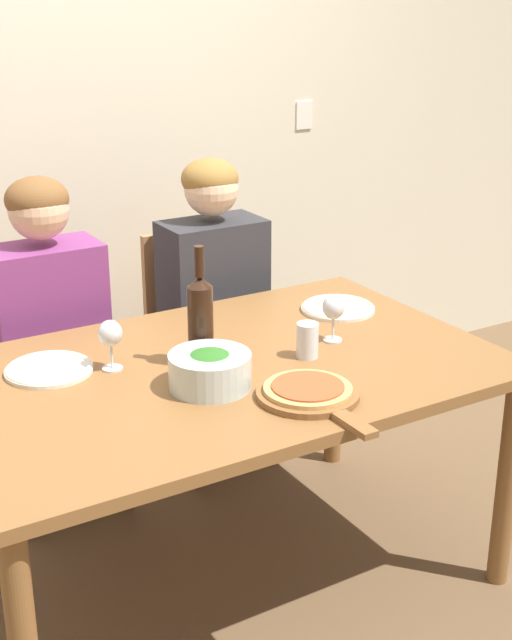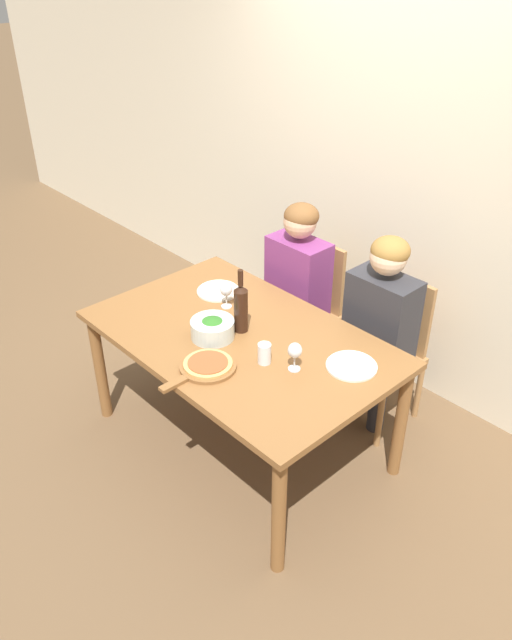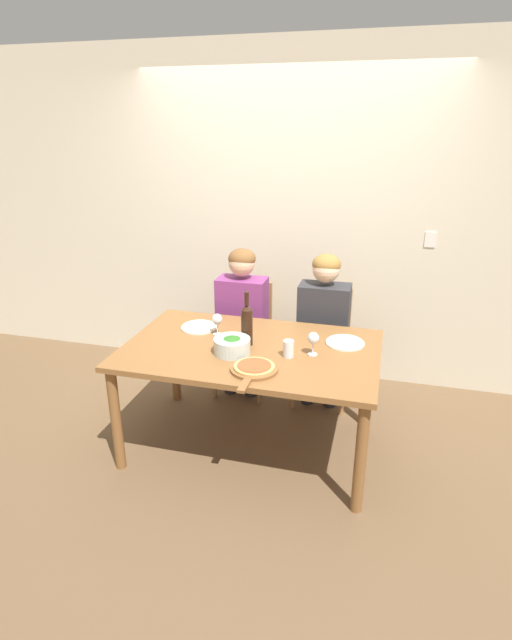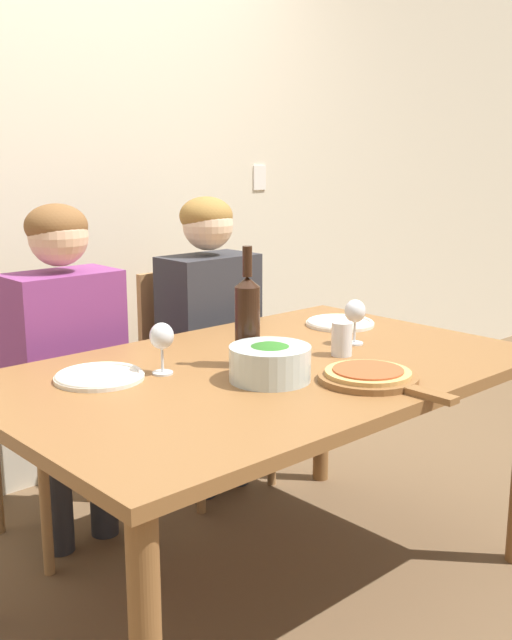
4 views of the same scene
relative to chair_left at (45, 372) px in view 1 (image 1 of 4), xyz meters
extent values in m
plane|color=brown|center=(0.27, -0.82, -0.48)|extent=(40.00, 40.00, 0.00)
cube|color=beige|center=(0.27, 0.42, 0.87)|extent=(10.00, 0.05, 2.70)
cube|color=white|center=(1.37, 0.39, 0.77)|extent=(0.08, 0.01, 0.12)
cube|color=brown|center=(0.27, -0.82, 0.25)|extent=(1.63, 1.02, 0.04)
cylinder|color=brown|center=(1.03, -1.27, -0.12)|extent=(0.07, 0.07, 0.71)
cylinder|color=brown|center=(1.03, -0.37, -0.12)|extent=(0.07, 0.07, 0.71)
cube|color=#9E7042|center=(0.00, -0.07, -0.06)|extent=(0.42, 0.42, 0.04)
cube|color=#9E7042|center=(0.00, 0.12, 0.19)|extent=(0.38, 0.03, 0.46)
cylinder|color=#9E7042|center=(-0.19, -0.26, -0.28)|extent=(0.04, 0.04, 0.40)
cylinder|color=#9E7042|center=(0.19, -0.26, -0.28)|extent=(0.04, 0.04, 0.40)
cylinder|color=#9E7042|center=(0.19, 0.12, -0.28)|extent=(0.04, 0.04, 0.40)
cube|color=#9E7042|center=(0.64, -0.07, -0.06)|extent=(0.42, 0.42, 0.04)
cube|color=#9E7042|center=(0.64, 0.12, 0.19)|extent=(0.38, 0.03, 0.46)
cylinder|color=#9E7042|center=(0.45, -0.26, -0.28)|extent=(0.04, 0.04, 0.40)
cylinder|color=#9E7042|center=(0.83, -0.26, -0.28)|extent=(0.04, 0.04, 0.40)
cylinder|color=#9E7042|center=(0.45, 0.12, -0.28)|extent=(0.04, 0.04, 0.40)
cylinder|color=#9E7042|center=(0.83, 0.12, -0.28)|extent=(0.04, 0.04, 0.40)
cylinder|color=#28282D|center=(-0.09, -0.15, -0.26)|extent=(0.10, 0.10, 0.43)
cylinder|color=#28282D|center=(0.09, -0.15, -0.26)|extent=(0.10, 0.10, 0.43)
cube|color=#7A3370|center=(0.00, -0.09, 0.23)|extent=(0.38, 0.22, 0.54)
cylinder|color=#7A3370|center=(-0.20, -0.34, 0.08)|extent=(0.07, 0.31, 0.14)
cylinder|color=#7A3370|center=(0.20, -0.34, 0.08)|extent=(0.07, 0.31, 0.14)
sphere|color=#DBAD89|center=(0.00, -0.09, 0.62)|extent=(0.20, 0.20, 0.20)
ellipsoid|color=brown|center=(0.00, -0.08, 0.65)|extent=(0.21, 0.21, 0.15)
cylinder|color=#28282D|center=(0.55, -0.15, -0.26)|extent=(0.10, 0.10, 0.43)
cylinder|color=#28282D|center=(0.73, -0.15, -0.26)|extent=(0.10, 0.10, 0.43)
cube|color=#2D2D33|center=(0.64, -0.09, 0.23)|extent=(0.38, 0.22, 0.54)
cylinder|color=#2D2D33|center=(0.44, -0.34, 0.08)|extent=(0.07, 0.31, 0.14)
cylinder|color=#2D2D33|center=(0.84, -0.34, 0.08)|extent=(0.07, 0.31, 0.14)
sphere|color=beige|center=(0.64, -0.09, 0.62)|extent=(0.20, 0.20, 0.20)
ellipsoid|color=olive|center=(0.64, -0.08, 0.65)|extent=(0.21, 0.21, 0.15)
cylinder|color=black|center=(0.24, -0.78, 0.39)|extent=(0.08, 0.08, 0.24)
cone|color=black|center=(0.24, -0.78, 0.52)|extent=(0.08, 0.08, 0.03)
cylinder|color=black|center=(0.24, -0.78, 0.58)|extent=(0.03, 0.03, 0.09)
cylinder|color=silver|center=(0.18, -0.93, 0.32)|extent=(0.23, 0.23, 0.10)
ellipsoid|color=#2D6B23|center=(0.18, -0.93, 0.32)|extent=(0.19, 0.19, 0.11)
cylinder|color=silver|center=(-0.17, -0.60, 0.27)|extent=(0.25, 0.25, 0.01)
torus|color=silver|center=(-0.17, -0.60, 0.28)|extent=(0.25, 0.25, 0.02)
cylinder|color=silver|center=(0.85, -0.61, 0.27)|extent=(0.25, 0.25, 0.01)
torus|color=silver|center=(0.85, -0.61, 0.28)|extent=(0.25, 0.25, 0.02)
cylinder|color=brown|center=(0.38, -1.12, 0.28)|extent=(0.28, 0.28, 0.02)
cube|color=brown|center=(0.38, -1.33, 0.28)|extent=(0.04, 0.14, 0.02)
cylinder|color=tan|center=(0.38, -1.12, 0.29)|extent=(0.24, 0.24, 0.01)
cylinder|color=#AD4C28|center=(0.38, -1.12, 0.30)|extent=(0.20, 0.20, 0.01)
cylinder|color=silver|center=(0.00, -0.68, 0.27)|extent=(0.06, 0.06, 0.01)
cylinder|color=silver|center=(0.00, -0.68, 0.31)|extent=(0.01, 0.01, 0.07)
ellipsoid|color=silver|center=(0.00, -0.68, 0.38)|extent=(0.07, 0.07, 0.08)
ellipsoid|color=maroon|center=(0.00, -0.68, 0.37)|extent=(0.06, 0.06, 0.03)
cylinder|color=silver|center=(0.67, -0.82, 0.27)|extent=(0.06, 0.06, 0.01)
cylinder|color=silver|center=(0.67, -0.82, 0.31)|extent=(0.01, 0.01, 0.07)
ellipsoid|color=silver|center=(0.67, -0.82, 0.38)|extent=(0.07, 0.07, 0.08)
ellipsoid|color=maroon|center=(0.67, -0.82, 0.37)|extent=(0.06, 0.06, 0.03)
cylinder|color=silver|center=(0.53, -0.89, 0.32)|extent=(0.07, 0.07, 0.11)
camera|label=1|loc=(-0.86, -2.91, 1.30)|focal=50.00mm
camera|label=2|loc=(2.33, -2.62, 2.07)|focal=35.00mm
camera|label=3|loc=(1.06, -3.63, 1.60)|focal=28.00mm
camera|label=4|loc=(-1.21, -2.38, 0.88)|focal=42.00mm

